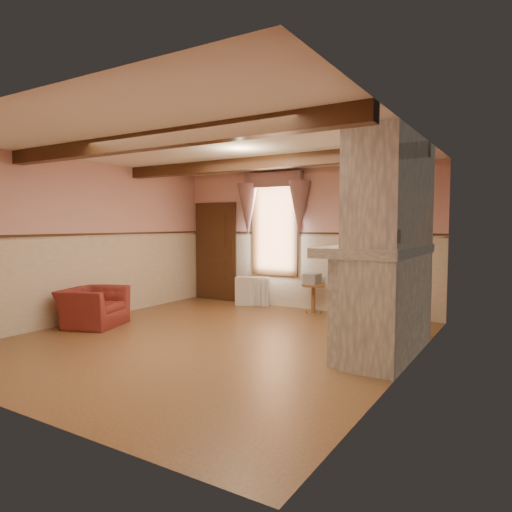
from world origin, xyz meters
The scene contains 26 objects.
floor centered at (0.00, 0.00, 0.00)m, with size 5.50×6.00×0.01m, color brown.
ceiling centered at (0.00, 0.00, 2.80)m, with size 5.50×6.00×0.01m, color silver.
wall_back centered at (0.00, 3.00, 1.40)m, with size 5.50×0.02×2.80m, color #D09790.
wall_front centered at (0.00, -3.00, 1.40)m, with size 5.50×0.02×2.80m, color #D09790.
wall_left centered at (-2.75, 0.00, 1.40)m, with size 0.02×6.00×2.80m, color #D09790.
wall_right centered at (2.75, 0.00, 1.40)m, with size 0.02×6.00×2.80m, color #D09790.
wainscot centered at (0.00, 0.00, 0.75)m, with size 5.50×6.00×1.50m, color beige, non-canonical shape.
chair_rail centered at (0.00, 0.00, 1.50)m, with size 5.50×6.00×0.08m, color black, non-canonical shape.
firebox centered at (2.00, 0.60, 0.45)m, with size 0.20×0.95×0.90m, color black.
armchair centered at (-2.25, -0.29, 0.32)m, with size 0.98×0.86×0.64m, color maroon.
side_table centered at (0.40, 2.70, 0.28)m, with size 0.46×0.46×0.55m, color brown.
book_stack centered at (0.38, 2.70, 0.65)m, with size 0.26×0.32×0.20m, color #B7AD8C.
radiator centered at (-0.98, 2.70, 0.30)m, with size 0.70×0.18×0.60m, color silver.
bowl centered at (2.24, 0.36, 1.46)m, with size 0.36×0.36×0.09m, color brown.
mantel_clock centered at (2.24, 1.40, 1.52)m, with size 0.14×0.24×0.20m, color black.
oil_lamp centered at (2.24, 1.22, 1.56)m, with size 0.11×0.11×0.28m, color #B57E33.
candle_red centered at (2.24, -0.01, 1.50)m, with size 0.06×0.06×0.16m, color #A52114.
jar_yellow centered at (2.24, 0.04, 1.48)m, with size 0.06×0.06×0.12m, color yellow.
fireplace centered at (2.42, 0.60, 1.40)m, with size 0.85×2.00×2.80m, color gray.
mantel centered at (2.24, 0.60, 1.36)m, with size 1.05×2.05×0.12m, color gray.
overmantel_mirror centered at (2.06, 0.60, 1.97)m, with size 0.06×1.44×1.04m, color silver.
door centered at (-2.10, 2.94, 1.05)m, with size 1.10×0.10×2.10m, color black.
window centered at (-0.60, 2.97, 1.65)m, with size 1.06×0.08×2.02m, color white.
window_drapes centered at (-0.60, 2.88, 2.25)m, with size 1.30×0.14×1.40m, color gray.
ceiling_beam_front centered at (0.00, -1.20, 2.70)m, with size 5.50×0.18×0.20m, color black.
ceiling_beam_back centered at (0.00, 1.20, 2.70)m, with size 5.50×0.18×0.20m, color black.
Camera 1 is at (3.99, -5.29, 1.70)m, focal length 32.00 mm.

